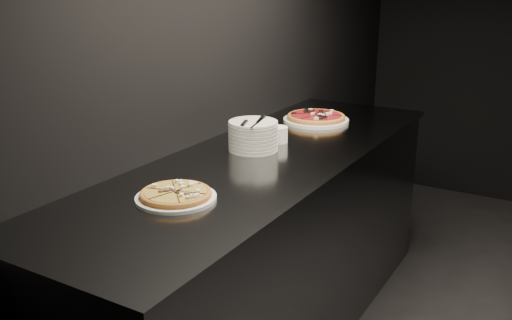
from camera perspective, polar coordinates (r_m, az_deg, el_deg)
The scene contains 7 objects.
wall_left at distance 2.61m, azimuth -6.19°, elevation 11.83°, with size 0.02×5.00×2.80m, color black.
counter at distance 2.68m, azimuth 0.92°, elevation -8.96°, with size 0.74×2.44×0.92m.
pizza_mushroom at distance 2.02m, azimuth -8.02°, elevation -3.48°, with size 0.31×0.31×0.03m.
pizza_tomato at distance 3.11m, azimuth 6.02°, elevation 4.22°, with size 0.40×0.40×0.04m.
plate_stack at distance 2.57m, azimuth -0.28°, elevation 2.47°, with size 0.22×0.22×0.13m.
cutlery at distance 2.54m, azimuth -0.31°, elevation 3.86°, with size 0.07×0.24×0.01m.
ramekin at distance 2.70m, azimuth 2.28°, elevation 2.61°, with size 0.09×0.09×0.08m.
Camera 1 is at (-0.95, -2.08, 1.67)m, focal length 40.00 mm.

